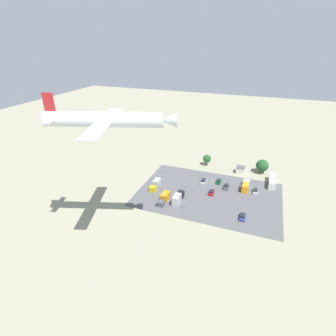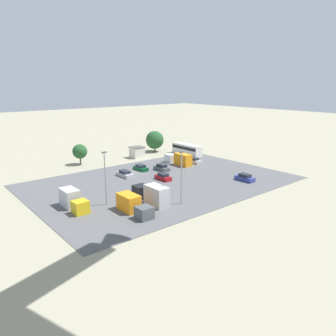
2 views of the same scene
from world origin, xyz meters
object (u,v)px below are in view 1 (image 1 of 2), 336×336
at_px(parked_car_3, 243,217).
at_px(airplane, 110,120).
at_px(parked_car_0, 219,181).
at_px(parked_truck_3, 245,186).
at_px(parked_truck_1, 178,198).
at_px(parked_car_4, 255,191).
at_px(parked_car_5, 204,181).
at_px(parked_truck_0, 156,185).
at_px(bus, 272,181).
at_px(parked_truck_2, 164,198).
at_px(parked_car_2, 226,187).
at_px(shed_building, 240,170).
at_px(parked_car_1, 212,192).

xyz_separation_m(parked_car_3, airplane, (34.35, 22.29, 36.41)).
distance_m(parked_car_0, parked_truck_3, 11.35).
bearing_deg(parked_truck_1, parked_truck_3, 38.91).
bearing_deg(parked_truck_3, parked_truck_1, -141.09).
bearing_deg(parked_car_0, parked_car_4, 169.51).
distance_m(parked_car_5, parked_truck_0, 20.65).
bearing_deg(parked_truck_1, bus, 38.75).
xyz_separation_m(parked_car_0, parked_truck_2, (16.60, 21.51, 0.69)).
distance_m(parked_truck_0, airplane, 47.13).
distance_m(bus, parked_truck_2, 46.95).
relative_size(parked_car_2, parked_car_3, 0.99).
bearing_deg(shed_building, parked_car_1, 69.37).
relative_size(bus, parked_truck_1, 1.26).
bearing_deg(airplane, parked_truck_2, 148.56).
relative_size(shed_building, parked_car_3, 0.85).
bearing_deg(parked_car_0, parked_truck_2, 52.35).
distance_m(parked_car_3, parked_car_4, 19.27).
bearing_deg(parked_truck_0, bus, -156.24).
xyz_separation_m(bus, parked_truck_3, (10.03, 7.94, -0.26)).
height_order(parked_car_0, parked_car_2, parked_car_2).
height_order(parked_car_0, parked_car_1, parked_car_1).
xyz_separation_m(parked_car_0, airplane, (21.97, 44.16, 36.46)).
bearing_deg(parked_car_5, parked_truck_2, 61.18).
xyz_separation_m(bus, parked_car_4, (5.92, 9.13, -1.04)).
height_order(parked_truck_1, airplane, airplane).
xyz_separation_m(parked_car_0, parked_truck_0, (23.40, 13.34, 0.83)).
height_order(parked_truck_0, airplane, airplane).
distance_m(parked_car_1, airplane, 54.25).
bearing_deg(parked_car_4, parked_car_5, 178.44).
xyz_separation_m(parked_car_2, parked_car_4, (-11.46, -0.64, -0.04)).
distance_m(parked_car_3, parked_truck_2, 28.99).
bearing_deg(parked_car_1, parked_car_4, -156.40).
distance_m(parked_car_2, parked_truck_0, 28.99).
height_order(shed_building, parked_truck_1, parked_truck_1).
xyz_separation_m(parked_car_1, parked_truck_1, (10.66, 10.11, 0.98)).
height_order(bus, parked_car_1, bus).
relative_size(parked_truck_1, parked_truck_3, 0.97).
distance_m(parked_car_0, parked_car_2, 5.18).
bearing_deg(parked_car_0, parked_truck_1, 59.96).
bearing_deg(parked_car_5, airplane, 69.14).
relative_size(parked_car_3, parked_car_4, 0.98).
bearing_deg(parked_car_0, parked_car_5, 20.57).
distance_m(shed_building, parked_car_5, 20.10).
bearing_deg(parked_car_4, parked_truck_2, -149.65).
height_order(parked_car_2, parked_car_3, parked_car_2).
relative_size(parked_car_0, parked_truck_3, 0.49).
bearing_deg(parked_car_4, parked_truck_3, 163.78).
bearing_deg(parked_truck_3, airplane, -127.96).
height_order(parked_car_3, parked_car_5, parked_car_3).
relative_size(shed_building, parked_truck_2, 0.48).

